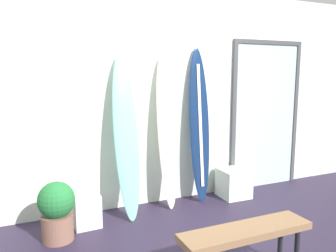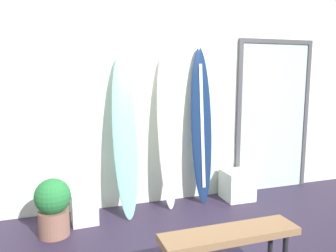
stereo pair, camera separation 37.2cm
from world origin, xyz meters
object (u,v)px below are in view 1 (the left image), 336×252
object	(u,v)px
surfboard_ivory	(167,134)
glass_door	(265,113)
display_block_center	(234,183)
surfboard_navy	(199,127)
display_block_left	(86,210)
surfboard_seafoam	(126,138)
bench	(246,235)
potted_plant	(57,210)

from	to	relation	value
surfboard_ivory	glass_door	world-z (taller)	glass_door
display_block_center	surfboard_navy	bearing A→B (deg)	169.37
display_block_left	surfboard_seafoam	bearing A→B (deg)	10.46
surfboard_ivory	display_block_center	xyz separation A→B (m)	(1.00, -0.07, -0.76)
display_block_center	glass_door	size ratio (longest dim) A/B	0.18
display_block_center	bench	xyz separation A→B (m)	(-1.04, -1.67, 0.20)
surfboard_seafoam	display_block_left	size ratio (longest dim) A/B	5.29
surfboard_seafoam	display_block_center	xyz separation A→B (m)	(1.56, 0.01, -0.77)
surfboard_ivory	potted_plant	world-z (taller)	surfboard_ivory
surfboard_navy	display_block_center	bearing A→B (deg)	-10.63
potted_plant	glass_door	bearing A→B (deg)	10.33
surfboard_navy	bench	xyz separation A→B (m)	(-0.53, -1.76, -0.62)
surfboard_navy	display_block_center	distance (m)	0.97
display_block_left	display_block_center	xyz separation A→B (m)	(2.07, 0.11, 0.01)
surfboard_seafoam	display_block_center	size ratio (longest dim) A/B	4.93
display_block_center	bench	bearing A→B (deg)	-122.00
surfboard_ivory	potted_plant	bearing A→B (deg)	-164.37
surfboard_seafoam	glass_door	xyz separation A→B (m)	(2.26, 0.26, 0.17)
surfboard_ivory	glass_door	bearing A→B (deg)	5.83
display_block_center	potted_plant	xyz separation A→B (m)	(-2.40, -0.32, 0.14)
surfboard_seafoam	display_block_center	bearing A→B (deg)	0.52
display_block_left	display_block_center	distance (m)	2.07
surfboard_navy	potted_plant	size ratio (longest dim) A/B	3.30
display_block_center	glass_door	xyz separation A→B (m)	(0.71, 0.24, 0.93)
bench	surfboard_navy	bearing A→B (deg)	73.19
surfboard_navy	display_block_center	world-z (taller)	surfboard_navy
surfboard_navy	surfboard_seafoam	bearing A→B (deg)	-174.02
display_block_center	bench	size ratio (longest dim) A/B	0.34
surfboard_ivory	bench	distance (m)	1.82
surfboard_seafoam	glass_door	bearing A→B (deg)	6.46
surfboard_ivory	surfboard_navy	distance (m)	0.49
surfboard_ivory	glass_door	distance (m)	1.72
display_block_left	glass_door	xyz separation A→B (m)	(2.77, 0.35, 0.95)
surfboard_seafoam	bench	distance (m)	1.82
surfboard_ivory	surfboard_navy	bearing A→B (deg)	3.20
display_block_left	bench	world-z (taller)	bench
surfboard_navy	glass_door	size ratio (longest dim) A/B	0.94
display_block_left	glass_door	world-z (taller)	glass_door
display_block_center	display_block_left	bearing A→B (deg)	-177.00
surfboard_ivory	display_block_left	distance (m)	1.33
surfboard_ivory	bench	bearing A→B (deg)	-91.45
glass_door	bench	bearing A→B (deg)	-132.48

